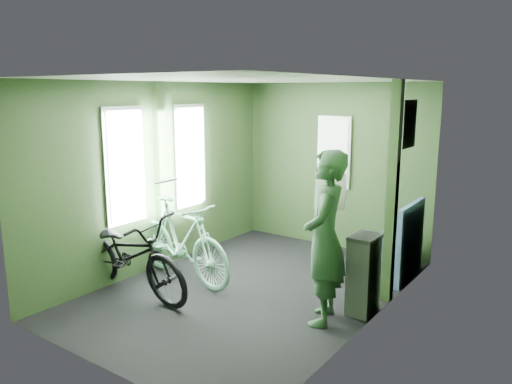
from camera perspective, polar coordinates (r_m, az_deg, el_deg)
room at (r=5.37m, az=-0.70°, el=3.45°), size 4.00×4.02×2.31m
bicycle_black at (r=5.73m, az=-14.03°, el=-11.30°), size 1.84×0.91×1.02m
bicycle_mint at (r=6.03m, az=-8.34°, el=-9.92°), size 1.69×0.75×1.00m
passenger at (r=4.74m, az=7.87°, el=-5.19°), size 0.58×0.73×1.67m
waste_box at (r=5.11m, az=12.18°, el=-9.19°), size 0.24×0.33×0.81m
bench_seat at (r=6.23m, az=15.45°, el=-6.84°), size 0.51×0.88×0.92m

